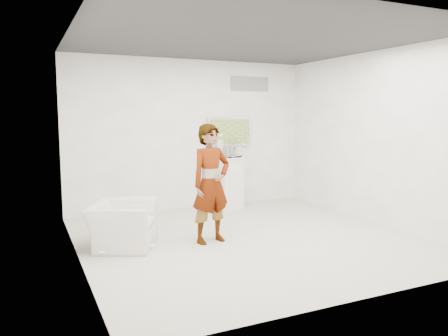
# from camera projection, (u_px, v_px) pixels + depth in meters

# --- Properties ---
(room) EXTENTS (5.01, 5.01, 3.00)m
(room) POSITION_uv_depth(u_px,v_px,m) (249.00, 142.00, 6.59)
(room) COLOR beige
(room) RESTS_ON ground
(tv) EXTENTS (1.00, 0.08, 0.60)m
(tv) POSITION_uv_depth(u_px,v_px,m) (229.00, 132.00, 9.15)
(tv) COLOR #B9B9BD
(tv) RESTS_ON room
(logo_decal) EXTENTS (0.90, 0.02, 0.30)m
(logo_decal) POSITION_uv_depth(u_px,v_px,m) (250.00, 84.00, 9.27)
(logo_decal) COLOR gray
(logo_decal) RESTS_ON room
(person) EXTENTS (0.72, 0.55, 1.77)m
(person) POSITION_uv_depth(u_px,v_px,m) (211.00, 184.00, 6.48)
(person) COLOR silver
(person) RESTS_ON room
(armchair) EXTENTS (1.20, 1.26, 0.64)m
(armchair) POSITION_uv_depth(u_px,v_px,m) (123.00, 225.00, 6.32)
(armchair) COLOR silver
(armchair) RESTS_ON room
(pedestal) EXTENTS (0.54, 0.54, 1.05)m
(pedestal) POSITION_uv_depth(u_px,v_px,m) (229.00, 183.00, 8.91)
(pedestal) COLOR silver
(pedestal) RESTS_ON room
(floor_uplight) EXTENTS (0.24, 0.24, 0.30)m
(floor_uplight) POSITION_uv_depth(u_px,v_px,m) (233.00, 198.00, 9.22)
(floor_uplight) COLOR silver
(floor_uplight) RESTS_ON room
(vitrine) EXTENTS (0.46, 0.46, 0.36)m
(vitrine) POSITION_uv_depth(u_px,v_px,m) (229.00, 148.00, 8.82)
(vitrine) COLOR silver
(vitrine) RESTS_ON pedestal
(console) EXTENTS (0.07, 0.18, 0.24)m
(console) POSITION_uv_depth(u_px,v_px,m) (229.00, 151.00, 8.83)
(console) COLOR silver
(console) RESTS_ON pedestal
(wii_remote) EXTENTS (0.08, 0.15, 0.04)m
(wii_remote) POSITION_uv_depth(u_px,v_px,m) (219.00, 135.00, 6.66)
(wii_remote) COLOR silver
(wii_remote) RESTS_ON person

